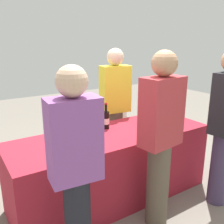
# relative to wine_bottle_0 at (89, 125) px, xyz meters

# --- Properties ---
(ground_plane) EXTENTS (12.00, 12.00, 0.00)m
(ground_plane) POSITION_rel_wine_bottle_0_xyz_m (0.22, -0.12, -0.91)
(ground_plane) COLOR slate
(tasting_table) EXTENTS (2.29, 0.79, 0.80)m
(tasting_table) POSITION_rel_wine_bottle_0_xyz_m (0.22, -0.12, -0.51)
(tasting_table) COLOR maroon
(tasting_table) RESTS_ON ground_plane
(wine_bottle_0) EXTENTS (0.08, 0.08, 0.31)m
(wine_bottle_0) POSITION_rel_wine_bottle_0_xyz_m (0.00, 0.00, 0.00)
(wine_bottle_0) COLOR black
(wine_bottle_0) RESTS_ON tasting_table
(wine_bottle_1) EXTENTS (0.08, 0.08, 0.31)m
(wine_bottle_1) POSITION_rel_wine_bottle_0_xyz_m (0.26, 0.06, -0.00)
(wine_bottle_1) COLOR black
(wine_bottle_1) RESTS_ON tasting_table
(wine_bottle_2) EXTENTS (0.07, 0.07, 0.33)m
(wine_bottle_2) POSITION_rel_wine_bottle_0_xyz_m (0.72, -0.05, 0.01)
(wine_bottle_2) COLOR black
(wine_bottle_2) RESTS_ON tasting_table
(wine_bottle_3) EXTENTS (0.07, 0.07, 0.33)m
(wine_bottle_3) POSITION_rel_wine_bottle_0_xyz_m (0.86, 0.06, 0.01)
(wine_bottle_3) COLOR black
(wine_bottle_3) RESTS_ON tasting_table
(wine_bottle_4) EXTENTS (0.07, 0.07, 0.32)m
(wine_bottle_4) POSITION_rel_wine_bottle_0_xyz_m (1.10, -0.03, 0.01)
(wine_bottle_4) COLOR black
(wine_bottle_4) RESTS_ON tasting_table
(wine_glass_0) EXTENTS (0.07, 0.07, 0.13)m
(wine_glass_0) POSITION_rel_wine_bottle_0_xyz_m (-0.13, -0.22, -0.02)
(wine_glass_0) COLOR silver
(wine_glass_0) RESTS_ON tasting_table
(wine_glass_1) EXTENTS (0.07, 0.07, 0.13)m
(wine_glass_1) POSITION_rel_wine_bottle_0_xyz_m (0.52, -0.30, -0.02)
(wine_glass_1) COLOR silver
(wine_glass_1) RESTS_ON tasting_table
(wine_glass_2) EXTENTS (0.07, 0.07, 0.13)m
(wine_glass_2) POSITION_rel_wine_bottle_0_xyz_m (0.87, -0.23, -0.02)
(wine_glass_2) COLOR silver
(wine_glass_2) RESTS_ON tasting_table
(wine_glass_3) EXTENTS (0.06, 0.06, 0.14)m
(wine_glass_3) POSITION_rel_wine_bottle_0_xyz_m (1.00, -0.20, -0.01)
(wine_glass_3) COLOR silver
(wine_glass_3) RESTS_ON tasting_table
(server_pouring) EXTENTS (0.42, 0.27, 1.70)m
(server_pouring) POSITION_rel_wine_bottle_0_xyz_m (0.67, 0.50, 0.02)
(server_pouring) COLOR brown
(server_pouring) RESTS_ON ground_plane
(guest_0) EXTENTS (0.39, 0.24, 1.66)m
(guest_0) POSITION_rel_wine_bottle_0_xyz_m (-0.53, -0.81, -0.00)
(guest_0) COLOR black
(guest_0) RESTS_ON ground_plane
(guest_1) EXTENTS (0.43, 0.27, 1.73)m
(guest_1) POSITION_rel_wine_bottle_0_xyz_m (0.37, -0.73, 0.03)
(guest_1) COLOR brown
(guest_1) RESTS_ON ground_plane
(menu_board) EXTENTS (0.45, 0.06, 0.73)m
(menu_board) POSITION_rel_wine_bottle_0_xyz_m (0.89, 0.84, -0.55)
(menu_board) COLOR white
(menu_board) RESTS_ON ground_plane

